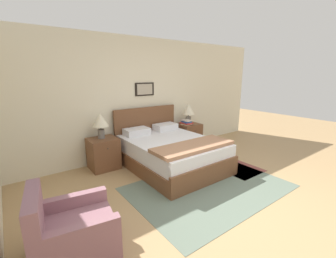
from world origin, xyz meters
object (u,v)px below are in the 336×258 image
table_lamp_near_window (100,121)px  table_lamp_by_door (189,110)px  bed (171,152)px  armchair (72,235)px  nightstand_by_door (188,136)px  nightstand_near_window (104,153)px

table_lamp_near_window → table_lamp_by_door: same height
bed → armchair: size_ratio=2.36×
nightstand_by_door → table_lamp_near_window: bearing=179.4°
armchair → table_lamp_near_window: (1.09, 2.04, 0.67)m
nightstand_by_door → table_lamp_near_window: size_ratio=1.22×
table_lamp_near_window → table_lamp_by_door: (2.24, 0.00, 0.00)m
nightstand_by_door → armchair: bearing=-148.7°
table_lamp_near_window → nightstand_near_window: bearing=-72.8°
bed → table_lamp_by_door: bearing=34.3°
bed → nightstand_near_window: bed is taller
table_lamp_by_door → nightstand_near_window: bearing=-179.4°
nightstand_near_window → table_lamp_near_window: (-0.01, 0.02, 0.65)m
bed → table_lamp_by_door: 1.50m
armchair → table_lamp_by_door: 3.96m
table_lamp_by_door → nightstand_by_door: bearing=-107.0°
bed → nightstand_by_door: bearing=33.6°
armchair → nightstand_near_window: bearing=160.2°
armchair → nightstand_near_window: armchair is taller
bed → table_lamp_near_window: bearing=145.7°
bed → table_lamp_by_door: table_lamp_by_door is taller
nightstand_by_door → table_lamp_by_door: table_lamp_by_door is taller
bed → table_lamp_by_door: (1.12, 0.76, 0.64)m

